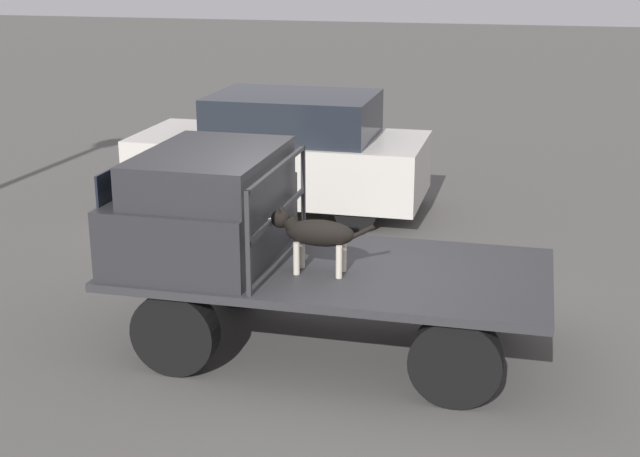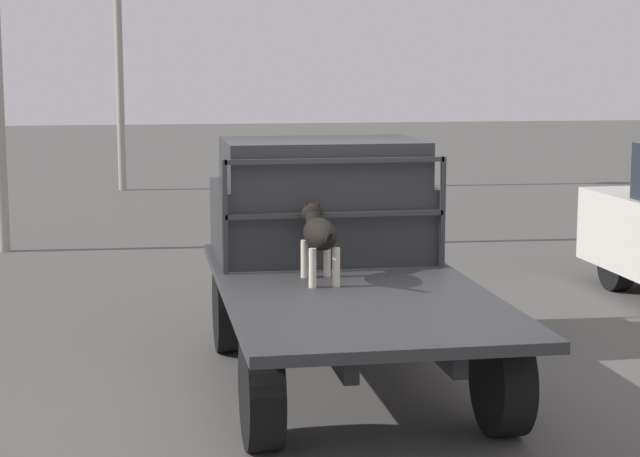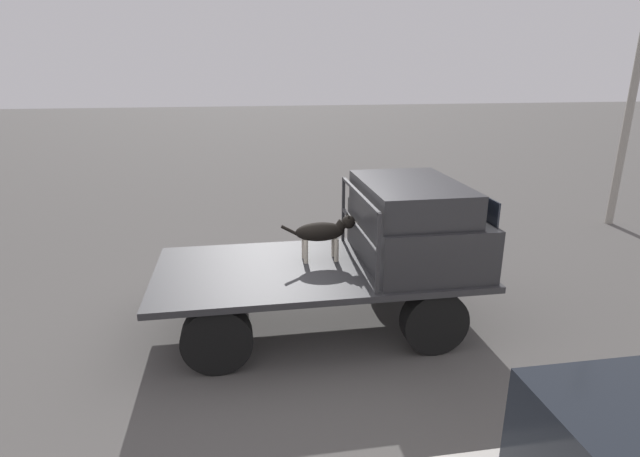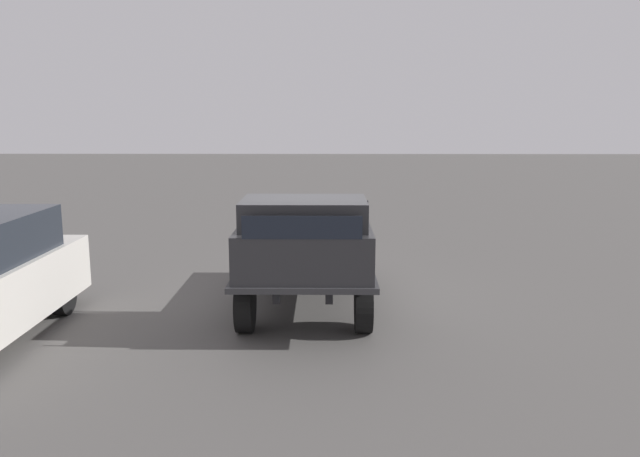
% 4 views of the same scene
% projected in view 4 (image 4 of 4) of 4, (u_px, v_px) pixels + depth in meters
% --- Properties ---
extents(ground_plane, '(80.00, 80.00, 0.00)m').
position_uv_depth(ground_plane, '(307.00, 305.00, 10.23)').
color(ground_plane, '#514F4C').
extents(flatbed_truck, '(4.11, 2.01, 0.86)m').
position_uv_depth(flatbed_truck, '(307.00, 268.00, 10.12)').
color(flatbed_truck, black).
rests_on(flatbed_truck, ground).
extents(truck_cab, '(1.41, 1.89, 1.06)m').
position_uv_depth(truck_cab, '(304.00, 239.00, 8.74)').
color(truck_cab, '#28282B').
rests_on(truck_cab, flatbed_truck).
extents(truck_headboard, '(0.04, 1.89, 0.95)m').
position_uv_depth(truck_headboard, '(306.00, 221.00, 9.45)').
color(truck_headboard, '#2D2D30').
rests_on(truck_headboard, flatbed_truck).
extents(dog, '(1.01, 0.25, 0.63)m').
position_uv_depth(dog, '(320.00, 232.00, 9.88)').
color(dog, beige).
rests_on(dog, flatbed_truck).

